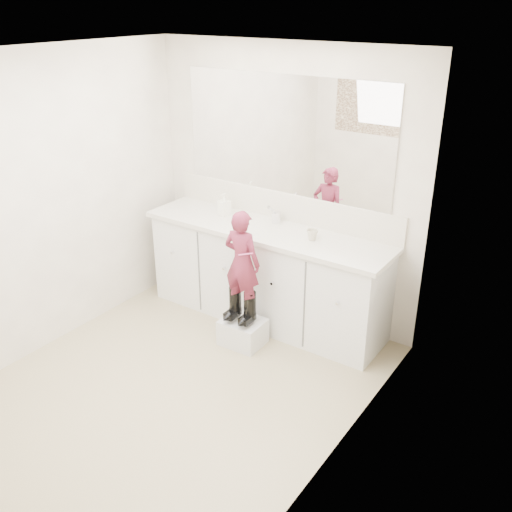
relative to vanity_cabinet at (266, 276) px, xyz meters
The scene contains 17 objects.
floor 1.30m from the vanity_cabinet, 90.00° to the right, with size 3.00×3.00×0.00m, color #958862.
ceiling 2.32m from the vanity_cabinet, 90.00° to the right, with size 3.00×3.00×0.00m, color white.
wall_back 0.82m from the vanity_cabinet, 90.00° to the left, with size 2.60×2.60×0.00m, color beige.
wall_left 1.95m from the vanity_cabinet, 136.70° to the right, with size 3.00×3.00×0.00m, color beige.
wall_right 1.95m from the vanity_cabinet, 43.30° to the right, with size 3.00×3.00×0.00m, color beige.
vanity_cabinet is the anchor object (origin of this frame).
countertop 0.45m from the vanity_cabinet, 90.00° to the right, with size 2.28×0.58×0.04m, color beige.
backsplash 0.64m from the vanity_cabinet, 90.00° to the left, with size 2.28×0.03×0.25m, color beige.
mirror 1.24m from the vanity_cabinet, 90.00° to the left, with size 2.00×0.02×1.00m, color white.
faucet 0.54m from the vanity_cabinet, 90.00° to the left, with size 0.08×0.08×0.10m, color silver.
cup 0.68m from the vanity_cabinet, ahead, with size 0.09×0.09×0.09m, color beige.
soap_bottle 0.75m from the vanity_cabinet, behind, with size 0.09×0.09×0.20m, color white.
step_stool 0.57m from the vanity_cabinet, 80.94° to the right, with size 0.35×0.29×0.22m, color silver.
boot_left 0.48m from the vanity_cabinet, 89.91° to the right, with size 0.11×0.19×0.29m, color black, non-canonical shape.
boot_right 0.50m from the vanity_cabinet, 72.39° to the right, with size 0.11×0.19×0.29m, color black, non-canonical shape.
toddler 0.59m from the vanity_cabinet, 80.94° to the right, with size 0.32×0.21×0.88m, color #B1365D.
toothbrush 0.70m from the vanity_cabinet, 74.44° to the right, with size 0.01×0.01×0.14m, color #E95AA0.
Camera 1 is at (2.49, -2.61, 2.71)m, focal length 40.00 mm.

